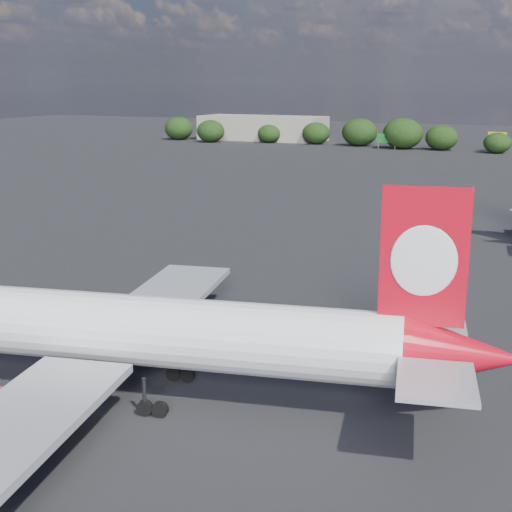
% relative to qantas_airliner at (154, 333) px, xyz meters
% --- Properties ---
extents(ground, '(500.00, 500.00, 0.00)m').
position_rel_qantas_airliner_xyz_m(ground, '(-12.27, 54.98, -4.23)').
color(ground, black).
rests_on(ground, ground).
extents(qantas_airliner, '(42.32, 40.46, 13.89)m').
position_rel_qantas_airliner_xyz_m(qantas_airliner, '(0.00, 0.00, 0.00)').
color(qantas_airliner, white).
rests_on(qantas_airliner, ground).
extents(terminal_building, '(42.00, 16.00, 8.00)m').
position_rel_qantas_airliner_xyz_m(terminal_building, '(-77.27, 186.98, -0.23)').
color(terminal_building, gray).
rests_on(terminal_building, ground).
extents(highway_sign, '(6.00, 0.30, 4.50)m').
position_rel_qantas_airliner_xyz_m(highway_sign, '(-30.27, 170.98, -1.10)').
color(highway_sign, '#146620').
rests_on(highway_sign, ground).
extents(billboard_yellow, '(5.00, 0.30, 5.50)m').
position_rel_qantas_airliner_xyz_m(billboard_yellow, '(-0.27, 176.98, -0.36)').
color(billboard_yellow, yellow).
rests_on(billboard_yellow, ground).
extents(horizon_treeline, '(207.78, 15.50, 9.11)m').
position_rel_qantas_airliner_xyz_m(horizon_treeline, '(-6.05, 174.74, -0.31)').
color(horizon_treeline, black).
rests_on(horizon_treeline, ground).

